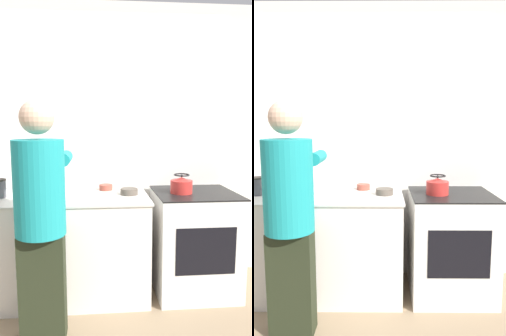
# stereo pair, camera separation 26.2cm
# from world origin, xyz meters

# --- Properties ---
(ground_plane) EXTENTS (12.00, 12.00, 0.00)m
(ground_plane) POSITION_xyz_m (0.00, 0.00, 0.00)
(ground_plane) COLOR #997F60
(wall_back) EXTENTS (8.00, 0.05, 2.60)m
(wall_back) POSITION_xyz_m (0.00, 0.73, 1.30)
(wall_back) COLOR silver
(wall_back) RESTS_ON ground_plane
(counter) EXTENTS (1.72, 0.69, 0.89)m
(counter) POSITION_xyz_m (-0.39, 0.33, 0.44)
(counter) COLOR silver
(counter) RESTS_ON ground_plane
(oven) EXTENTS (0.70, 0.66, 0.90)m
(oven) POSITION_xyz_m (0.89, 0.33, 0.45)
(oven) COLOR silver
(oven) RESTS_ON ground_plane
(person) EXTENTS (0.38, 0.62, 1.66)m
(person) POSITION_xyz_m (-0.35, -0.24, 0.90)
(person) COLOR black
(person) RESTS_ON ground_plane
(cutting_board) EXTENTS (0.39, 0.25, 0.02)m
(cutting_board) POSITION_xyz_m (-0.38, 0.19, 0.90)
(cutting_board) COLOR silver
(cutting_board) RESTS_ON counter
(knife) EXTENTS (0.20, 0.12, 0.01)m
(knife) POSITION_xyz_m (-0.37, 0.21, 0.91)
(knife) COLOR silver
(knife) RESTS_ON cutting_board
(kettle) EXTENTS (0.19, 0.19, 0.17)m
(kettle) POSITION_xyz_m (0.76, 0.31, 0.97)
(kettle) COLOR red
(kettle) RESTS_ON oven
(bowl_prep) EXTENTS (0.12, 0.12, 0.05)m
(bowl_prep) POSITION_xyz_m (0.11, 0.56, 0.91)
(bowl_prep) COLOR #9E4738
(bowl_prep) RESTS_ON counter
(bowl_mixing) EXTENTS (0.15, 0.15, 0.05)m
(bowl_mixing) POSITION_xyz_m (0.31, 0.35, 0.91)
(bowl_mixing) COLOR brown
(bowl_mixing) RESTS_ON counter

